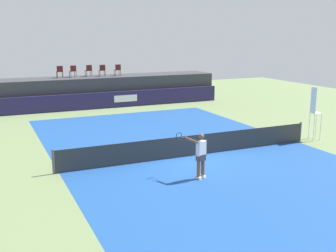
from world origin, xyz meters
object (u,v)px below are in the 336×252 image
at_px(spectator_chair_left, 73,71).
at_px(spectator_chair_right, 102,70).
at_px(tennis_player, 200,154).
at_px(spectator_chair_far_right, 118,69).
at_px(umpire_chair, 314,110).
at_px(net_post_far, 300,132).
at_px(tennis_ball, 110,116).
at_px(net_post_near, 53,162).
at_px(spectator_chair_far_left, 60,71).
at_px(spectator_chair_center, 89,70).

xyz_separation_m(spectator_chair_left, spectator_chair_right, (2.21, -0.21, 0.00)).
bearing_deg(tennis_player, spectator_chair_far_right, 82.37).
height_order(spectator_chair_far_right, umpire_chair, spectator_chair_far_right).
relative_size(umpire_chair, net_post_far, 2.76).
bearing_deg(spectator_chair_left, spectator_chair_far_right, -5.94).
bearing_deg(tennis_ball, spectator_chair_right, 79.53).
bearing_deg(net_post_near, spectator_chair_far_left, 78.79).
distance_m(spectator_chair_right, net_post_near, 16.63).
distance_m(spectator_chair_left, net_post_near, 16.14).
bearing_deg(spectator_chair_far_left, spectator_chair_far_right, -4.49).
distance_m(spectator_chair_left, umpire_chair, 18.02).
bearing_deg(umpire_chair, tennis_player, -160.99).
bearing_deg(spectator_chair_center, spectator_chair_far_left, 179.69).
bearing_deg(spectator_chair_left, tennis_player, -86.88).
bearing_deg(spectator_chair_far_right, umpire_chair, -68.94).
xyz_separation_m(spectator_chair_left, tennis_player, (1.00, -18.28, -1.73)).
xyz_separation_m(net_post_near, tennis_player, (5.04, -2.82, 0.46)).
height_order(spectator_chair_far_right, tennis_player, spectator_chair_far_right).
bearing_deg(tennis_player, spectator_chair_far_left, 96.16).
relative_size(spectator_chair_left, spectator_chair_far_right, 1.00).
xyz_separation_m(spectator_chair_left, tennis_ball, (1.28, -5.25, -2.66)).
bearing_deg(spectator_chair_far_left, net_post_far, -58.87).
height_order(spectator_chair_far_left, umpire_chair, spectator_chair_far_left).
bearing_deg(spectator_chair_left, net_post_near, -104.64).
bearing_deg(spectator_chair_far_left, tennis_player, -83.84).
height_order(spectator_chair_far_right, net_post_near, spectator_chair_far_right).
xyz_separation_m(spectator_chair_left, net_post_near, (-4.04, -15.47, -2.19)).
relative_size(spectator_chair_far_right, tennis_player, 0.50).
distance_m(spectator_chair_far_left, tennis_player, 18.46).
xyz_separation_m(spectator_chair_far_left, spectator_chair_right, (3.19, -0.20, 0.00)).
bearing_deg(spectator_chair_far_left, spectator_chair_center, -0.31).
relative_size(spectator_chair_center, spectator_chair_right, 1.00).
height_order(spectator_chair_far_left, spectator_chair_far_right, same).
bearing_deg(tennis_ball, umpire_chair, -52.12).
distance_m(spectator_chair_far_left, spectator_chair_right, 3.19).
distance_m(spectator_chair_far_right, tennis_ball, 5.96).
bearing_deg(tennis_ball, spectator_chair_left, 103.67).
xyz_separation_m(spectator_chair_far_left, spectator_chair_far_right, (4.37, -0.34, 0.00)).
xyz_separation_m(spectator_chair_right, spectator_chair_far_right, (1.19, -0.15, 0.00)).
relative_size(spectator_chair_left, tennis_player, 0.50).
height_order(spectator_chair_center, tennis_player, spectator_chair_center).
height_order(spectator_chair_center, net_post_near, spectator_chair_center).
distance_m(spectator_chair_right, umpire_chair, 16.81).
bearing_deg(spectator_chair_left, spectator_chair_far_left, -179.41).
bearing_deg(net_post_near, spectator_chair_left, 75.36).
bearing_deg(spectator_chair_far_right, spectator_chair_center, 171.40).
distance_m(spectator_chair_left, tennis_player, 18.39).
xyz_separation_m(tennis_player, tennis_ball, (0.28, 13.03, -0.92)).
distance_m(spectator_chair_far_left, umpire_chair, 18.53).
xyz_separation_m(spectator_chair_center, net_post_far, (7.16, -15.45, -2.19)).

